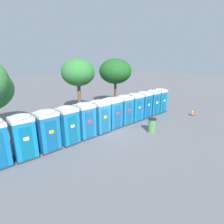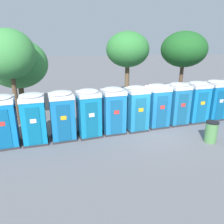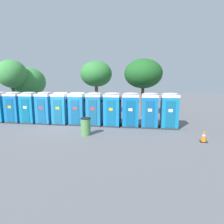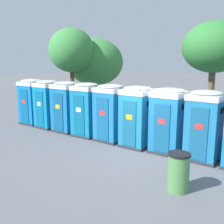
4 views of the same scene
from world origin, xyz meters
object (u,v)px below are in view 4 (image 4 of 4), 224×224
object	(u,v)px
street_tree_3	(71,51)
portapotty_0	(32,101)
street_tree_1	(214,48)
trash_can	(178,172)
portapotty_2	(66,106)
portapotty_3	(87,109)
portapotty_5	(137,116)
portapotty_6	(168,120)
portapotty_1	(48,104)
portapotty_4	(110,112)
street_tree_2	(95,62)
portapotty_7	(204,125)

from	to	relation	value
street_tree_3	portapotty_0	bearing A→B (deg)	-86.59
street_tree_1	trash_can	bearing A→B (deg)	-69.39
portapotty_2	portapotty_3	bearing A→B (deg)	9.85
portapotty_0	street_tree_3	world-z (taller)	street_tree_3
portapotty_5	portapotty_6	xyz separation A→B (m)	(1.33, 0.33, -0.00)
portapotty_1	portapotty_2	distance (m)	1.37
portapotty_2	portapotty_4	bearing A→B (deg)	10.94
street_tree_1	street_tree_2	distance (m)	7.88
portapotty_3	trash_can	xyz separation A→B (m)	(6.06, -1.61, -0.73)
street_tree_3	street_tree_1	bearing A→B (deg)	26.64
portapotty_0	portapotty_4	bearing A→B (deg)	10.28
street_tree_3	portapotty_4	bearing A→B (deg)	-18.97
portapotty_3	portapotty_6	xyz separation A→B (m)	(4.03, 0.84, -0.00)
portapotty_5	street_tree_2	xyz separation A→B (m)	(-7.14, 3.79, 2.15)
street_tree_2	portapotty_6	bearing A→B (deg)	-22.20
portapotty_2	portapotty_7	bearing A→B (deg)	11.12
portapotty_4	portapotty_7	xyz separation A→B (m)	(4.04, 0.80, 0.00)
portapotty_1	portapotty_7	world-z (taller)	same
portapotty_7	portapotty_3	bearing A→B (deg)	-168.56
portapotty_1	trash_can	world-z (taller)	portapotty_1
portapotty_1	portapotty_6	bearing A→B (deg)	11.16
portapotty_1	trash_can	size ratio (longest dim) A/B	2.34
portapotty_1	portapotty_3	xyz separation A→B (m)	(2.70, 0.49, 0.00)
portapotty_1	street_tree_2	size ratio (longest dim) A/B	0.50
portapotty_2	portapotty_4	size ratio (longest dim) A/B	1.00
portapotty_1	portapotty_4	xyz separation A→B (m)	(4.04, 0.78, -0.00)
portapotty_1	portapotty_3	world-z (taller)	same
trash_can	portapotty_6	bearing A→B (deg)	129.64
portapotty_2	portapotty_7	world-z (taller)	same
portapotty_6	portapotty_7	distance (m)	1.37
portapotty_1	portapotty_5	world-z (taller)	same
portapotty_3	street_tree_1	bearing A→B (deg)	61.55
portapotty_3	street_tree_1	world-z (taller)	street_tree_1
portapotty_3	portapotty_5	xyz separation A→B (m)	(2.70, 0.50, 0.00)
street_tree_3	trash_can	world-z (taller)	street_tree_3
portapotty_6	street_tree_3	world-z (taller)	street_tree_3
portapotty_7	street_tree_1	size ratio (longest dim) A/B	0.46
portapotty_6	portapotty_7	bearing A→B (deg)	10.60
street_tree_1	portapotty_6	bearing A→B (deg)	-80.95
portapotty_0	portapotty_5	bearing A→B (deg)	10.06
portapotty_7	street_tree_1	bearing A→B (deg)	114.02
portapotty_4	street_tree_3	size ratio (longest dim) A/B	0.46
portapotty_2	portapotty_7	size ratio (longest dim) A/B	1.00
portapotty_1	portapotty_2	bearing A→B (deg)	10.79
portapotty_2	portapotty_5	bearing A→B (deg)	10.35
portapotty_0	portapotty_2	bearing A→B (deg)	9.63
portapotty_3	street_tree_1	distance (m)	7.36
portapotty_4	portapotty_7	world-z (taller)	same
portapotty_0	portapotty_2	size ratio (longest dim) A/B	1.00
portapotty_5	street_tree_1	bearing A→B (deg)	84.52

